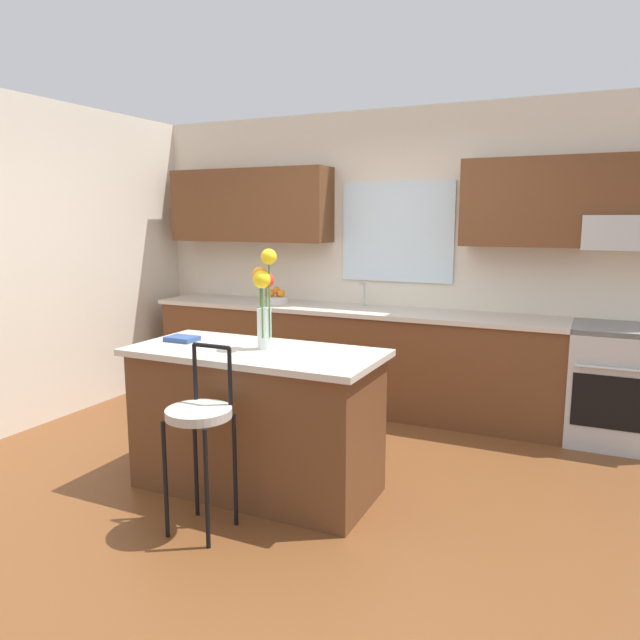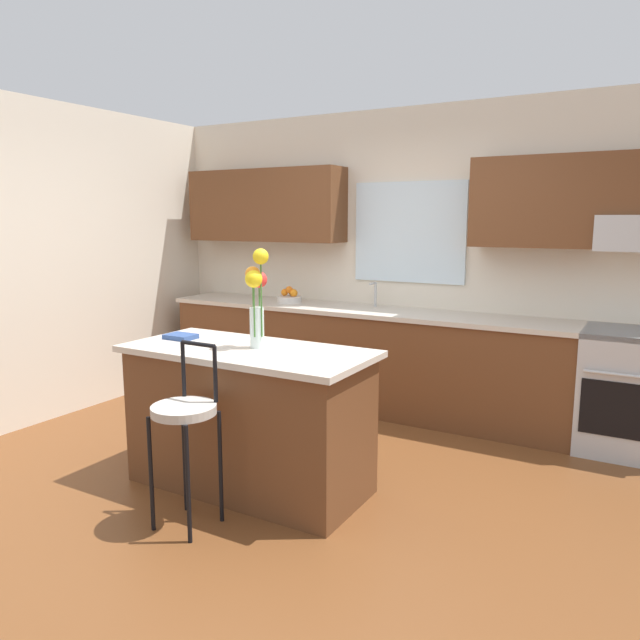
{
  "view_description": "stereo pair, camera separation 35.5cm",
  "coord_description": "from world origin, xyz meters",
  "px_view_note": "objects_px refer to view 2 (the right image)",
  "views": [
    {
      "loc": [
        1.71,
        -3.33,
        1.73
      ],
      "look_at": [
        -0.1,
        0.55,
        1.0
      ],
      "focal_mm": 33.75,
      "sensor_mm": 36.0,
      "label": 1
    },
    {
      "loc": [
        2.02,
        -3.17,
        1.73
      ],
      "look_at": [
        -0.1,
        0.55,
        1.0
      ],
      "focal_mm": 33.75,
      "sensor_mm": 36.0,
      "label": 2
    }
  ],
  "objects_px": {
    "bar_stool_near": "(185,418)",
    "flower_vase": "(257,292)",
    "oven_range": "(623,392)",
    "cookbook": "(181,337)",
    "kitchen_island": "(249,418)",
    "fruit_bowl_oranges": "(289,297)"
  },
  "relations": [
    {
      "from": "fruit_bowl_oranges",
      "to": "bar_stool_near",
      "type": "bearing_deg",
      "value": -70.1
    },
    {
      "from": "oven_range",
      "to": "cookbook",
      "type": "height_order",
      "value": "cookbook"
    },
    {
      "from": "bar_stool_near",
      "to": "cookbook",
      "type": "bearing_deg",
      "value": 133.58
    },
    {
      "from": "oven_range",
      "to": "flower_vase",
      "type": "distance_m",
      "value": 2.83
    },
    {
      "from": "oven_range",
      "to": "flower_vase",
      "type": "relative_size",
      "value": 1.47
    },
    {
      "from": "bar_stool_near",
      "to": "flower_vase",
      "type": "bearing_deg",
      "value": 85.04
    },
    {
      "from": "kitchen_island",
      "to": "bar_stool_near",
      "type": "height_order",
      "value": "bar_stool_near"
    },
    {
      "from": "bar_stool_near",
      "to": "fruit_bowl_oranges",
      "type": "bearing_deg",
      "value": 109.9
    },
    {
      "from": "cookbook",
      "to": "fruit_bowl_oranges",
      "type": "distance_m",
      "value": 1.9
    },
    {
      "from": "bar_stool_near",
      "to": "fruit_bowl_oranges",
      "type": "distance_m",
      "value": 2.65
    },
    {
      "from": "oven_range",
      "to": "cookbook",
      "type": "distance_m",
      "value": 3.24
    },
    {
      "from": "oven_range",
      "to": "kitchen_island",
      "type": "relative_size",
      "value": 0.58
    },
    {
      "from": "bar_stool_near",
      "to": "flower_vase",
      "type": "xyz_separation_m",
      "value": [
        0.05,
        0.62,
        0.64
      ]
    },
    {
      "from": "kitchen_island",
      "to": "cookbook",
      "type": "xyz_separation_m",
      "value": [
        -0.57,
        0.01,
        0.47
      ]
    },
    {
      "from": "oven_range",
      "to": "fruit_bowl_oranges",
      "type": "distance_m",
      "value": 2.99
    },
    {
      "from": "kitchen_island",
      "to": "cookbook",
      "type": "bearing_deg",
      "value": 178.51
    },
    {
      "from": "oven_range",
      "to": "cookbook",
      "type": "relative_size",
      "value": 4.6
    },
    {
      "from": "oven_range",
      "to": "bar_stool_near",
      "type": "xyz_separation_m",
      "value": [
        -2.05,
        -2.45,
        0.18
      ]
    },
    {
      "from": "oven_range",
      "to": "kitchen_island",
      "type": "distance_m",
      "value": 2.77
    },
    {
      "from": "bar_stool_near",
      "to": "cookbook",
      "type": "xyz_separation_m",
      "value": [
        -0.57,
        0.6,
        0.3
      ]
    },
    {
      "from": "bar_stool_near",
      "to": "flower_vase",
      "type": "distance_m",
      "value": 0.89
    },
    {
      "from": "oven_range",
      "to": "fruit_bowl_oranges",
      "type": "height_order",
      "value": "fruit_bowl_oranges"
    }
  ]
}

